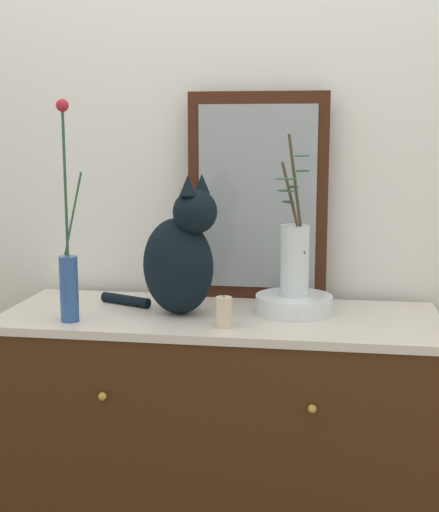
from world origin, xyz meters
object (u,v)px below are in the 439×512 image
(sideboard, at_px, (219,443))
(mirror_leaning, at_px, (257,197))
(cat_sitting, at_px, (180,256))
(bowl_porcelain, at_px, (294,304))
(candle_pillar, at_px, (224,312))
(vase_slim_green, at_px, (69,271))
(vase_glass_clear, at_px, (295,255))

(sideboard, distance_m, mirror_leaning, 0.80)
(cat_sitting, distance_m, bowl_porcelain, 0.38)
(sideboard, height_order, candle_pillar, candle_pillar)
(bowl_porcelain, bearing_deg, candle_pillar, -134.25)
(sideboard, xyz_separation_m, vase_slim_green, (-0.42, -0.15, 0.57))
(sideboard, distance_m, candle_pillar, 0.49)
(vase_glass_clear, bearing_deg, vase_slim_green, -163.07)
(sideboard, relative_size, vase_slim_green, 2.08)
(vase_glass_clear, bearing_deg, cat_sitting, -169.74)
(bowl_porcelain, height_order, candle_pillar, candle_pillar)
(sideboard, height_order, mirror_leaning, mirror_leaning)
(sideboard, bearing_deg, mirror_leaning, 68.65)
(bowl_porcelain, height_order, vase_glass_clear, vase_glass_clear)
(cat_sitting, relative_size, candle_pillar, 4.29)
(cat_sitting, xyz_separation_m, vase_slim_green, (-0.30, -0.13, -0.03))
(mirror_leaning, distance_m, cat_sitting, 0.36)
(sideboard, xyz_separation_m, vase_glass_clear, (0.22, 0.04, 0.60))
(mirror_leaning, xyz_separation_m, candle_pillar, (-0.05, -0.38, -0.30))
(vase_glass_clear, xyz_separation_m, candle_pillar, (-0.19, -0.19, -0.14))
(bowl_porcelain, bearing_deg, cat_sitting, -169.14)
(mirror_leaning, bearing_deg, cat_sitting, -129.85)
(sideboard, bearing_deg, bowl_porcelain, 11.91)
(mirror_leaning, height_order, candle_pillar, mirror_leaning)
(vase_glass_clear, bearing_deg, mirror_leaning, 125.72)
(vase_slim_green, xyz_separation_m, candle_pillar, (0.46, 0.01, -0.11))
(vase_slim_green, height_order, candle_pillar, vase_slim_green)
(cat_sitting, distance_m, vase_slim_green, 0.33)
(sideboard, distance_m, bowl_porcelain, 0.50)
(cat_sitting, bearing_deg, mirror_leaning, 50.15)
(vase_slim_green, xyz_separation_m, vase_glass_clear, (0.65, 0.20, 0.03))
(bowl_porcelain, bearing_deg, mirror_leaning, 126.36)
(mirror_leaning, height_order, vase_slim_green, mirror_leaning)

